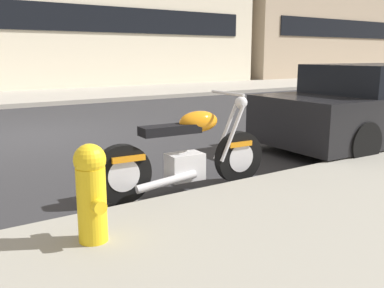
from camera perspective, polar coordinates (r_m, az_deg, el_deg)
The scene contains 6 objects.
ground_plane at distance 8.71m, azimuth -21.03°, elevation 0.95°, with size 260.00×260.00×0.00m, color #28282B.
sidewalk_far_curb at distance 20.92m, azimuth 7.70°, elevation 7.76°, with size 120.00×5.00×0.14m, color gray.
parking_stall_stripe at distance 4.89m, azimuth -9.70°, elevation -6.50°, with size 0.12×2.20×0.01m, color silver.
parked_motorcycle at distance 4.77m, azimuth -0.71°, elevation -1.52°, with size 2.13×0.62×1.11m.
parked_car_across_street at distance 8.06m, azimuth 23.91°, elevation 4.68°, with size 4.58×1.94×1.37m.
fire_hydrant at distance 3.27m, azimuth -13.35°, elevation -6.08°, with size 0.24×0.36×0.76m.
Camera 1 is at (-1.88, -8.36, 1.53)m, focal length 39.83 mm.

